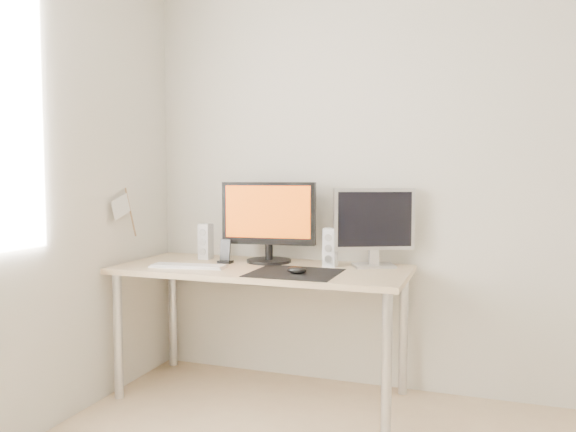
# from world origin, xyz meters

# --- Properties ---
(wall_back) EXTENTS (3.50, 0.00, 3.50)m
(wall_back) POSITION_xyz_m (0.00, 1.75, 1.25)
(wall_back) COLOR silver
(wall_back) RESTS_ON ground
(mousepad) EXTENTS (0.45, 0.40, 0.00)m
(mousepad) POSITION_xyz_m (-0.69, 1.25, 0.73)
(mousepad) COLOR black
(mousepad) RESTS_ON desk
(mouse) EXTENTS (0.10, 0.06, 0.04)m
(mouse) POSITION_xyz_m (-0.67, 1.22, 0.75)
(mouse) COLOR black
(mouse) RESTS_ON mousepad
(desk) EXTENTS (1.60, 0.70, 0.73)m
(desk) POSITION_xyz_m (-0.93, 1.38, 0.65)
(desk) COLOR #D1B587
(desk) RESTS_ON ground
(main_monitor) EXTENTS (0.55, 0.29, 0.47)m
(main_monitor) POSITION_xyz_m (-0.95, 1.54, 0.98)
(main_monitor) COLOR black
(main_monitor) RESTS_ON desk
(second_monitor) EXTENTS (0.42, 0.24, 0.43)m
(second_monitor) POSITION_xyz_m (-0.35, 1.58, 0.97)
(second_monitor) COLOR silver
(second_monitor) RESTS_ON desk
(speaker_left) EXTENTS (0.07, 0.08, 0.21)m
(speaker_left) POSITION_xyz_m (-1.36, 1.54, 0.84)
(speaker_left) COLOR white
(speaker_left) RESTS_ON desk
(speaker_right) EXTENTS (0.07, 0.08, 0.21)m
(speaker_right) POSITION_xyz_m (-0.58, 1.51, 0.84)
(speaker_right) COLOR white
(speaker_right) RESTS_ON desk
(keyboard) EXTENTS (0.43, 0.17, 0.02)m
(keyboard) POSITION_xyz_m (-1.31, 1.23, 0.74)
(keyboard) COLOR silver
(keyboard) RESTS_ON desk
(phone_dock) EXTENTS (0.08, 0.07, 0.14)m
(phone_dock) POSITION_xyz_m (-1.18, 1.43, 0.77)
(phone_dock) COLOR black
(phone_dock) RESTS_ON desk
(pennant) EXTENTS (0.01, 0.23, 0.29)m
(pennant) POSITION_xyz_m (-1.72, 1.24, 1.05)
(pennant) COLOR #A57F54
(pennant) RESTS_ON wall_left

